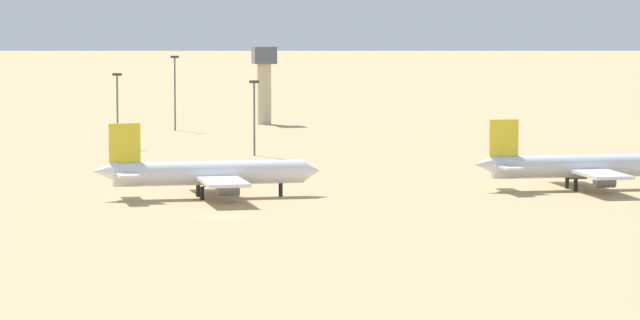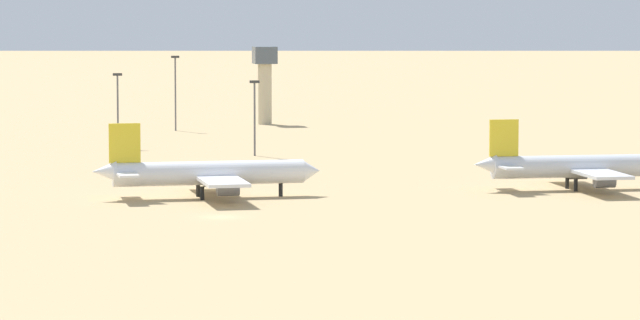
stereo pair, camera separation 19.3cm
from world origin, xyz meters
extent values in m
plane|color=tan|center=(0.00, 0.00, 0.00)|extent=(4000.00, 4000.00, 0.00)
cylinder|color=white|center=(1.64, 22.88, 3.68)|extent=(28.07, 3.86, 3.50)
cone|color=white|center=(16.88, 23.07, 3.68)|extent=(2.67, 3.36, 3.33)
cone|color=white|center=(-13.60, 22.68, 4.20)|extent=(3.54, 3.02, 2.98)
cube|color=yellow|center=(-10.62, 22.72, 8.28)|extent=(4.56, 0.50, 5.69)
cube|color=white|center=(-10.66, 26.22, 4.03)|extent=(2.88, 5.99, 0.32)
cube|color=white|center=(-10.58, 19.22, 4.03)|extent=(2.88, 5.99, 0.32)
cube|color=white|center=(2.52, 22.89, 3.15)|extent=(6.31, 28.10, 0.49)
cylinder|color=slate|center=(3.31, 29.47, 1.93)|extent=(3.18, 1.97, 1.93)
cylinder|color=slate|center=(3.48, 16.33, 1.93)|extent=(3.18, 1.97, 1.93)
cylinder|color=black|center=(12.29, 23.01, 0.96)|extent=(0.61, 0.61, 1.93)
cylinder|color=black|center=(0.30, 24.96, 0.96)|extent=(0.61, 0.61, 1.93)
cylinder|color=black|center=(0.35, 20.76, 0.96)|extent=(0.61, 0.61, 1.93)
cylinder|color=silver|center=(58.55, 22.95, 3.60)|extent=(27.52, 3.95, 3.43)
cone|color=silver|center=(43.62, 23.23, 4.12)|extent=(3.49, 2.98, 2.92)
cube|color=yellow|center=(46.53, 23.18, 8.11)|extent=(4.47, 0.51, 5.58)
cube|color=silver|center=(46.60, 26.61, 3.95)|extent=(2.86, 5.89, 0.31)
cube|color=silver|center=(46.47, 19.74, 3.95)|extent=(2.86, 5.89, 0.31)
cube|color=silver|center=(59.40, 22.93, 3.09)|extent=(6.35, 27.57, 0.48)
cylinder|color=slate|center=(60.38, 29.35, 1.89)|extent=(3.12, 1.95, 1.89)
cylinder|color=slate|center=(60.14, 16.48, 1.89)|extent=(3.12, 1.95, 1.89)
cylinder|color=black|center=(57.30, 25.03, 0.94)|extent=(0.60, 0.60, 1.89)
cylinder|color=black|center=(57.22, 20.92, 0.94)|extent=(0.60, 0.60, 1.89)
cylinder|color=#C6B793|center=(35.29, 173.31, 7.03)|extent=(3.20, 3.20, 14.05)
cube|color=#4C5660|center=(35.29, 173.31, 16.03)|extent=(5.20, 5.20, 3.96)
cylinder|color=#59595E|center=(-3.77, 114.46, 7.04)|extent=(0.36, 0.36, 14.07)
cube|color=#333333|center=(-3.77, 114.46, 14.32)|extent=(1.80, 0.50, 0.50)
cylinder|color=#59595E|center=(19.51, 91.09, 6.75)|extent=(0.36, 0.36, 13.49)
cube|color=#333333|center=(19.51, 91.09, 13.74)|extent=(1.80, 0.50, 0.50)
cylinder|color=#59595E|center=(12.53, 156.80, 8.03)|extent=(0.36, 0.36, 16.05)
cube|color=#333333|center=(12.53, 156.80, 16.30)|extent=(1.80, 0.50, 0.50)
camera|label=1|loc=(-33.52, -233.88, 28.97)|focal=100.12mm
camera|label=2|loc=(-33.33, -233.91, 28.97)|focal=100.12mm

